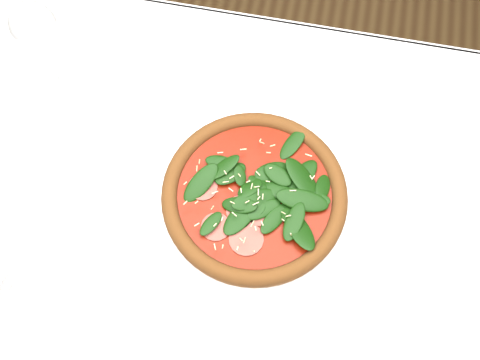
# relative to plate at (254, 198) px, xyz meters

# --- Properties ---
(ground) EXTENTS (6.00, 6.00, 0.00)m
(ground) POSITION_rel_plate_xyz_m (-0.05, -0.03, -0.76)
(ground) COLOR brown
(ground) RESTS_ON ground
(dining_table) EXTENTS (1.21, 0.81, 0.75)m
(dining_table) POSITION_rel_plate_xyz_m (-0.05, -0.03, -0.11)
(dining_table) COLOR silver
(dining_table) RESTS_ON ground
(plate) EXTENTS (0.35, 0.35, 0.01)m
(plate) POSITION_rel_plate_xyz_m (0.00, 0.00, 0.00)
(plate) COLOR white
(plate) RESTS_ON dining_table
(pizza) EXTENTS (0.32, 0.32, 0.04)m
(pizza) POSITION_rel_plate_xyz_m (-0.00, 0.00, 0.02)
(pizza) COLOR brown
(pizza) RESTS_ON plate
(wine_glass) EXTENTS (0.08, 0.08, 0.19)m
(wine_glass) POSITION_rel_plate_xyz_m (-0.39, 0.16, 0.13)
(wine_glass) COLOR white
(wine_glass) RESTS_ON dining_table
(fork) EXTENTS (0.04, 0.15, 0.00)m
(fork) POSITION_rel_plate_xyz_m (-0.34, -0.23, 0.01)
(fork) COLOR silver
(fork) RESTS_ON napkin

